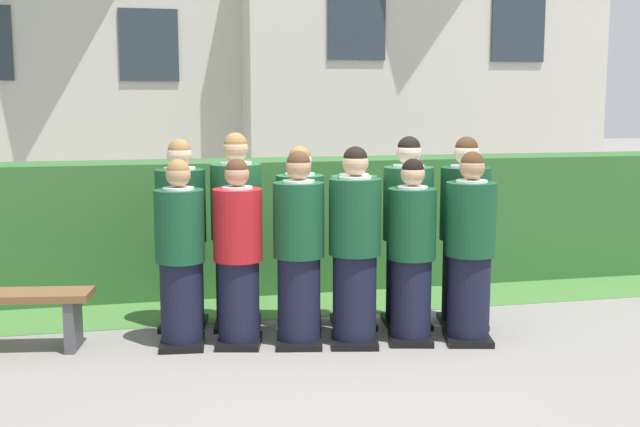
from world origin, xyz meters
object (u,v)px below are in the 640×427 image
at_px(student_front_row_3, 355,251).
at_px(student_front_row_5, 470,252).
at_px(student_in_red_blazer, 238,257).
at_px(student_rear_row_5, 464,236).
at_px(student_front_row_4, 411,256).
at_px(student_front_row_2, 299,254).
at_px(wooden_bench, 3,308).
at_px(student_rear_row_0, 182,239).
at_px(student_rear_row_4, 408,236).
at_px(student_rear_row_3, 354,242).
at_px(student_rear_row_2, 300,241).
at_px(student_rear_row_1, 237,235).
at_px(student_front_row_0, 180,259).

height_order(student_front_row_3, student_front_row_5, student_front_row_3).
distance_m(student_in_red_blazer, student_rear_row_5, 2.03).
relative_size(student_front_row_3, student_front_row_4, 1.07).
bearing_deg(student_front_row_2, student_in_red_blazer, 168.46).
relative_size(student_front_row_2, student_front_row_4, 1.04).
relative_size(student_front_row_3, wooden_bench, 1.13).
distance_m(student_front_row_2, student_rear_row_0, 1.16).
xyz_separation_m(student_front_row_4, student_rear_row_4, (0.13, 0.47, 0.08)).
bearing_deg(student_rear_row_3, student_rear_row_2, 169.35).
bearing_deg(student_front_row_3, student_front_row_5, -9.12).
relative_size(student_in_red_blazer, student_front_row_5, 0.97).
height_order(student_rear_row_1, student_rear_row_4, student_rear_row_1).
bearing_deg(student_rear_row_4, wooden_bench, 179.47).
distance_m(student_rear_row_0, student_rear_row_3, 1.51).
distance_m(student_front_row_0, student_front_row_2, 0.96).
bearing_deg(student_front_row_2, student_front_row_5, -9.62).
height_order(student_rear_row_0, student_rear_row_5, student_rear_row_5).
bearing_deg(student_rear_row_2, student_in_red_blazer, -145.16).
bearing_deg(student_rear_row_3, student_rear_row_0, 168.70).
distance_m(student_rear_row_0, student_rear_row_5, 2.49).
xyz_separation_m(student_front_row_2, student_rear_row_1, (-0.43, 0.63, 0.06)).
height_order(student_in_red_blazer, student_rear_row_1, student_rear_row_1).
distance_m(student_front_row_5, student_rear_row_1, 2.02).
distance_m(student_rear_row_3, wooden_bench, 2.96).
bearing_deg(student_front_row_5, student_rear_row_3, 140.61).
bearing_deg(student_rear_row_2, student_rear_row_3, -10.65).
xyz_separation_m(student_front_row_2, student_rear_row_5, (1.54, 0.24, 0.04)).
xyz_separation_m(student_front_row_3, student_rear_row_2, (-0.33, 0.60, -0.01)).
xyz_separation_m(student_front_row_3, student_rear_row_0, (-1.35, 0.81, 0.02)).
height_order(student_in_red_blazer, student_front_row_3, student_front_row_3).
xyz_separation_m(student_in_red_blazer, student_rear_row_0, (-0.42, 0.63, 0.06)).
distance_m(student_front_row_0, student_rear_row_0, 0.57).
distance_m(student_front_row_0, wooden_bench, 1.47).
distance_m(student_in_red_blazer, student_front_row_4, 1.42).
height_order(student_rear_row_1, student_rear_row_2, student_rear_row_1).
bearing_deg(student_rear_row_4, student_rear_row_2, 169.11).
height_order(student_in_red_blazer, student_rear_row_3, student_rear_row_3).
bearing_deg(student_front_row_2, student_rear_row_0, 141.15).
bearing_deg(student_rear_row_0, student_rear_row_1, -10.86).
height_order(student_rear_row_0, student_rear_row_1, student_rear_row_1).
xyz_separation_m(student_rear_row_4, student_rear_row_5, (0.49, -0.10, -0.00)).
relative_size(student_rear_row_3, wooden_bench, 1.11).
bearing_deg(student_front_row_2, student_front_row_0, 170.33).
bearing_deg(student_front_row_0, student_rear_row_1, 42.44).
bearing_deg(student_rear_row_1, student_rear_row_4, -11.38).
bearing_deg(wooden_bench, student_front_row_4, -8.63).
relative_size(student_front_row_4, student_front_row_5, 0.96).
relative_size(student_front_row_0, student_rear_row_0, 0.92).
relative_size(student_front_row_2, student_front_row_3, 0.98).
relative_size(student_rear_row_0, student_rear_row_4, 0.99).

